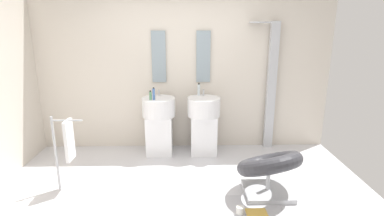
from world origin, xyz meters
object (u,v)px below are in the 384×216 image
at_px(pedestal_sink_left, 159,123).
at_px(coffee_mug, 240,210).
at_px(shower_column, 271,84).
at_px(soap_bottle_blue, 154,94).
at_px(pedestal_sink_right, 204,123).
at_px(soap_bottle_green, 150,96).
at_px(towel_rack, 67,142).
at_px(magazine_ochre, 257,213).
at_px(lounge_chair, 269,167).
at_px(soap_bottle_clear, 199,90).

xyz_separation_m(pedestal_sink_left, coffee_mug, (1.00, -1.67, -0.45)).
xyz_separation_m(shower_column, coffee_mug, (-0.78, -1.89, -1.03)).
distance_m(pedestal_sink_left, soap_bottle_blue, 0.51).
height_order(pedestal_sink_right, soap_bottle_green, soap_bottle_green).
distance_m(towel_rack, magazine_ochre, 2.35).
xyz_separation_m(pedestal_sink_right, coffee_mug, (0.30, -1.67, -0.45)).
distance_m(shower_column, lounge_chair, 1.70).
distance_m(towel_rack, soap_bottle_clear, 2.10).
xyz_separation_m(towel_rack, soap_bottle_clear, (1.64, 1.26, 0.37)).
bearing_deg(soap_bottle_blue, soap_bottle_green, 176.35).
bearing_deg(soap_bottle_green, shower_column, 10.08).
distance_m(pedestal_sink_right, lounge_chair, 1.45).
bearing_deg(lounge_chair, pedestal_sink_left, 138.18).
xyz_separation_m(pedestal_sink_left, pedestal_sink_right, (0.70, 0.00, 0.00)).
xyz_separation_m(pedestal_sink_right, soap_bottle_blue, (-0.76, -0.12, 0.49)).
bearing_deg(towel_rack, shower_column, 25.27).
bearing_deg(soap_bottle_blue, pedestal_sink_left, 63.88).
height_order(shower_column, soap_bottle_clear, shower_column).
height_order(lounge_chair, soap_bottle_clear, soap_bottle_clear).
relative_size(lounge_chair, towel_rack, 1.11).
bearing_deg(lounge_chair, soap_bottle_green, 142.86).
xyz_separation_m(lounge_chair, soap_bottle_blue, (-1.46, 1.14, 0.65)).
distance_m(pedestal_sink_right, shower_column, 1.25).
relative_size(lounge_chair, soap_bottle_green, 7.45).
relative_size(magazine_ochre, coffee_mug, 2.78).
bearing_deg(lounge_chair, coffee_mug, -135.00).
height_order(soap_bottle_clear, soap_bottle_blue, soap_bottle_clear).
distance_m(towel_rack, coffee_mug, 2.17).
bearing_deg(pedestal_sink_right, coffee_mug, -79.82).
distance_m(shower_column, magazine_ochre, 2.27).
distance_m(pedestal_sink_left, soap_bottle_clear, 0.82).
bearing_deg(soap_bottle_green, magazine_ochre, -50.75).
distance_m(pedestal_sink_right, magazine_ochre, 1.82).
distance_m(magazine_ochre, soap_bottle_blue, 2.23).
height_order(pedestal_sink_left, lounge_chair, pedestal_sink_left).
xyz_separation_m(towel_rack, magazine_ochre, (2.19, -0.59, -0.61)).
height_order(pedestal_sink_right, shower_column, shower_column).
bearing_deg(coffee_mug, lounge_chair, 45.00).
bearing_deg(magazine_ochre, shower_column, 72.09).
relative_size(shower_column, soap_bottle_blue, 10.81).
xyz_separation_m(pedestal_sink_right, magazine_ochre, (0.48, -1.69, -0.49)).
distance_m(towel_rack, soap_bottle_green, 1.38).
bearing_deg(soap_bottle_clear, shower_column, 2.74).
relative_size(coffee_mug, soap_bottle_blue, 0.43).
relative_size(pedestal_sink_left, soap_bottle_clear, 5.12).
relative_size(shower_column, towel_rack, 2.16).
relative_size(magazine_ochre, soap_bottle_blue, 1.18).
bearing_deg(coffee_mug, soap_bottle_blue, 124.31).
height_order(towel_rack, coffee_mug, towel_rack).
height_order(lounge_chair, soap_bottle_blue, soap_bottle_blue).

